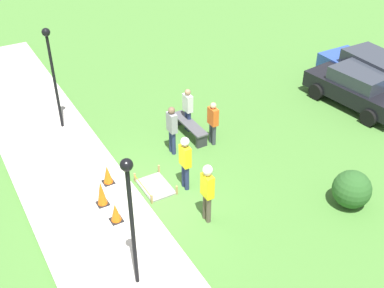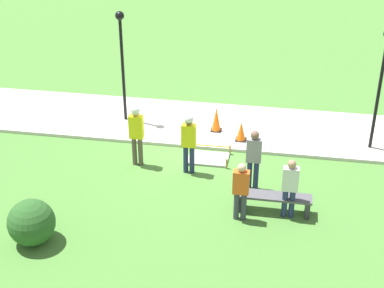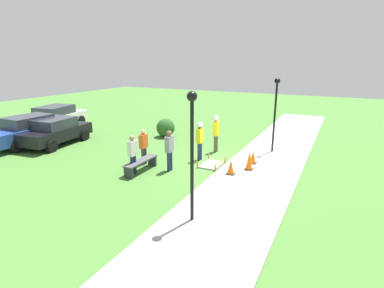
{
  "view_description": "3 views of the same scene",
  "coord_description": "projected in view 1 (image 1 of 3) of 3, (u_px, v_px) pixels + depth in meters",
  "views": [
    {
      "loc": [
        9.94,
        -4.19,
        9.41
      ],
      "look_at": [
        -0.95,
        2.1,
        0.87
      ],
      "focal_mm": 45.0,
      "sensor_mm": 36.0,
      "label": 1
    },
    {
      "loc": [
        -2.65,
        15.52,
        8.77
      ],
      "look_at": [
        -0.25,
        1.7,
        1.1
      ],
      "focal_mm": 55.0,
      "sensor_mm": 36.0,
      "label": 2
    },
    {
      "loc": [
        -12.27,
        -4.35,
        4.6
      ],
      "look_at": [
        -0.28,
        1.7,
        0.79
      ],
      "focal_mm": 28.0,
      "sensor_mm": 36.0,
      "label": 3
    }
  ],
  "objects": [
    {
      "name": "traffic_cone_near_patch",
      "position": [
        107.0,
        175.0,
        14.65
      ],
      "size": [
        0.34,
        0.34,
        0.62
      ],
      "color": "black",
      "rests_on": "sidewalk"
    },
    {
      "name": "ground_plane",
      "position": [
        146.0,
        204.0,
        14.14
      ],
      "size": [
        60.0,
        60.0,
        0.0
      ],
      "primitive_type": "plane",
      "color": "#477A33"
    },
    {
      "name": "shrub_rounded_near",
      "position": [
        352.0,
        189.0,
        13.83
      ],
      "size": [
        1.12,
        1.12,
        1.12
      ],
      "color": "#285623",
      "rests_on": "ground_plane"
    },
    {
      "name": "bystander_in_orange_shirt",
      "position": [
        213.0,
        121.0,
        16.29
      ],
      "size": [
        0.4,
        0.22,
        1.61
      ],
      "color": "#383D47",
      "rests_on": "ground_plane"
    },
    {
      "name": "lamppost_far",
      "position": [
        52.0,
        64.0,
        16.16
      ],
      "size": [
        0.28,
        0.28,
        3.71
      ],
      "color": "black",
      "rests_on": "sidewalk"
    },
    {
      "name": "worker_supervisor",
      "position": [
        207.0,
        188.0,
        12.96
      ],
      "size": [
        0.4,
        0.27,
        1.9
      ],
      "color": "brown",
      "rests_on": "ground_plane"
    },
    {
      "name": "parked_car_black",
      "position": [
        360.0,
        87.0,
        18.66
      ],
      "size": [
        4.24,
        2.51,
        1.48
      ],
      "rotation": [
        0.0,
        0.0,
        0.11
      ],
      "color": "black",
      "rests_on": "ground_plane"
    },
    {
      "name": "sidewalk",
      "position": [
        95.0,
        222.0,
        13.45
      ],
      "size": [
        28.0,
        3.19,
        0.1
      ],
      "color": "#BCB7AD",
      "rests_on": "ground_plane"
    },
    {
      "name": "lamppost_near",
      "position": [
        130.0,
        206.0,
        10.31
      ],
      "size": [
        0.28,
        0.28,
        3.65
      ],
      "color": "black",
      "rests_on": "sidewalk"
    },
    {
      "name": "wet_concrete_patch",
      "position": [
        156.0,
        187.0,
        14.74
      ],
      "size": [
        1.24,
        0.88,
        0.31
      ],
      "color": "gray",
      "rests_on": "ground_plane"
    },
    {
      "name": "traffic_cone_far_patch",
      "position": [
        101.0,
        193.0,
        13.77
      ],
      "size": [
        0.34,
        0.34,
        0.81
      ],
      "color": "black",
      "rests_on": "sidewalk"
    },
    {
      "name": "traffic_cone_sidewalk_edge",
      "position": [
        116.0,
        212.0,
        13.26
      ],
      "size": [
        0.34,
        0.34,
        0.59
      ],
      "color": "black",
      "rests_on": "sidewalk"
    },
    {
      "name": "parked_car_blue",
      "position": [
        372.0,
        72.0,
        19.58
      ],
      "size": [
        4.55,
        2.03,
        1.6
      ],
      "rotation": [
        0.0,
        0.0,
        0.0
      ],
      "color": "#28479E",
      "rests_on": "ground_plane"
    },
    {
      "name": "park_bench",
      "position": [
        189.0,
        126.0,
        17.01
      ],
      "size": [
        1.87,
        0.44,
        0.51
      ],
      "color": "#2D2D33",
      "rests_on": "ground_plane"
    },
    {
      "name": "bystander_in_gray_shirt",
      "position": [
        188.0,
        107.0,
        17.0
      ],
      "size": [
        0.4,
        0.22,
        1.65
      ],
      "color": "navy",
      "rests_on": "ground_plane"
    },
    {
      "name": "bystander_in_white_shirt",
      "position": [
        172.0,
        127.0,
        15.77
      ],
      "size": [
        0.4,
        0.23,
        1.76
      ],
      "color": "navy",
      "rests_on": "ground_plane"
    },
    {
      "name": "worker_assistant",
      "position": [
        185.0,
        158.0,
        14.17
      ],
      "size": [
        0.4,
        0.26,
        1.83
      ],
      "color": "navy",
      "rests_on": "ground_plane"
    }
  ]
}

